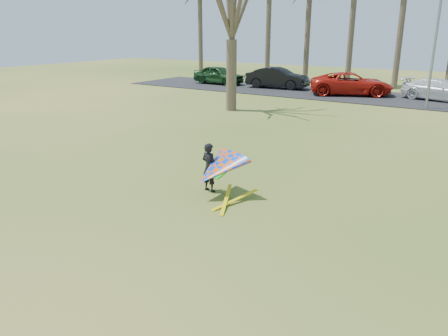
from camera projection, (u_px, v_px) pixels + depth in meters
The scene contains 8 objects.
ground at pixel (180, 231), 10.84m from camera, with size 100.00×100.00×0.00m, color #2A5913.
parking_strip at pixel (403, 100), 30.74m from camera, with size 46.00×7.00×0.06m, color black.
streetlight at pixel (439, 35), 25.88m from camera, with size 2.28×0.18×8.00m.
car_0 at pixel (219, 75), 39.17m from camera, with size 1.90×4.72×1.61m, color #163918.
car_1 at pixel (278, 78), 36.31m from camera, with size 1.80×5.16×1.70m, color black.
car_2 at pixel (351, 84), 32.60m from camera, with size 2.76×5.98×1.66m, color #B7180E.
car_3 at pixel (439, 90), 30.14m from camera, with size 2.03×4.99×1.45m, color white.
kite_flyer at pixel (216, 169), 12.84m from camera, with size 2.13×2.39×2.02m.
Camera 1 is at (6.33, -7.64, 4.77)m, focal length 35.00 mm.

